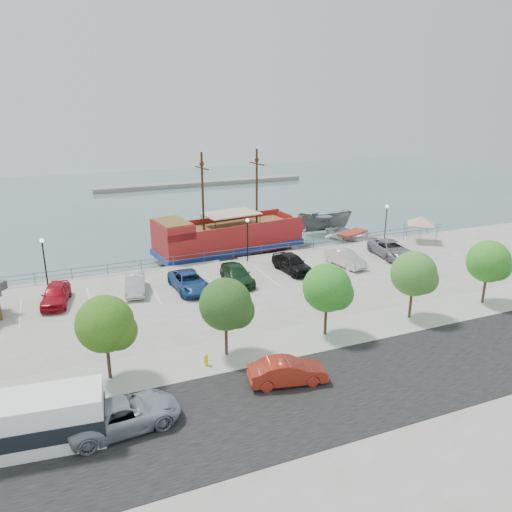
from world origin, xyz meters
name	(u,v)px	position (x,y,z in m)	size (l,w,h in m)	color
ground	(276,294)	(0.00, 0.00, -1.00)	(160.00, 160.00, 0.00)	#446865
land_slab	(456,437)	(0.00, -21.00, -0.60)	(100.00, 58.00, 1.20)	gray
street	(393,376)	(0.00, -16.00, 0.01)	(100.00, 8.00, 0.04)	black
sidewalk	(338,332)	(0.00, -10.00, 0.01)	(100.00, 4.00, 0.05)	#9F9C91
seawall_railing	(243,252)	(0.00, 7.80, 0.53)	(50.00, 0.06, 1.00)	#595C5F
far_shore	(202,183)	(10.00, 55.00, -0.60)	(40.00, 3.00, 0.80)	gray
pirate_ship	(240,236)	(1.37, 12.10, 0.94)	(18.54, 7.46, 11.56)	maroon
patrol_boat	(324,224)	(13.73, 15.46, 0.29)	(2.51, 6.68, 2.59)	slate
speedboat	(352,236)	(15.03, 11.18, -0.31)	(4.78, 6.70, 1.39)	silver
dock_west	(87,281)	(-14.76, 9.20, -0.80)	(6.91, 1.97, 0.39)	#6C665A
dock_mid	(310,251)	(8.36, 9.20, -0.79)	(7.37, 2.10, 0.42)	slate
dock_east	(373,243)	(16.52, 9.20, -0.79)	(7.51, 2.15, 0.43)	gray
canopy_tent	(422,217)	(19.99, 5.57, 2.82)	(4.35, 4.35, 3.24)	slate
street_van	(124,414)	(-14.92, -14.82, 0.76)	(2.53, 5.49, 1.53)	#8E97A0
street_sedan	(288,371)	(-5.92, -14.32, 0.73)	(1.54, 4.41, 1.45)	#AB2A1B
shuttle_bus	(23,424)	(-19.28, -14.50, 1.22)	(7.36, 3.28, 2.51)	white
fire_hydrant	(206,360)	(-9.57, -10.80, 0.42)	(0.27, 0.27, 0.77)	#ECE203
lamp_post_left	(44,254)	(-18.00, 6.50, 2.94)	(0.36, 0.36, 4.28)	black
lamp_post_mid	(247,232)	(0.00, 6.50, 2.94)	(0.36, 0.36, 4.28)	black
lamp_post_right	(386,217)	(16.00, 6.50, 2.94)	(0.36, 0.36, 4.28)	black
tree_b	(108,326)	(-14.85, -10.07, 3.30)	(3.30, 3.20, 5.00)	#473321
tree_c	(228,306)	(-7.85, -10.07, 3.30)	(3.30, 3.20, 5.00)	#473321
tree_d	(329,289)	(-0.85, -10.07, 3.30)	(3.30, 3.20, 5.00)	#473321
tree_e	(416,275)	(6.15, -10.07, 3.30)	(3.30, 3.20, 5.00)	#473321
tree_f	(490,263)	(13.15, -10.07, 3.30)	(3.30, 3.20, 5.00)	#473321
parked_car_a	(56,294)	(-17.45, 2.54, 0.79)	(1.86, 4.61, 1.57)	#A40C18
parked_car_b	(135,284)	(-11.40, 2.58, 0.72)	(1.53, 4.38, 1.44)	#B2B2B2
parked_car_c	(189,282)	(-7.22, 1.41, 0.73)	(2.43, 5.26, 1.46)	navy
parked_car_d	(237,275)	(-2.99, 1.48, 0.73)	(2.05, 5.05, 1.46)	#14321B
parked_car_e	(292,263)	(2.63, 2.20, 0.83)	(1.95, 4.86, 1.65)	black
parked_car_f	(345,258)	(7.99, 1.71, 0.74)	(1.56, 4.48, 1.48)	silver
parked_car_g	(391,249)	(13.68, 2.36, 0.79)	(2.64, 5.72, 1.59)	gray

